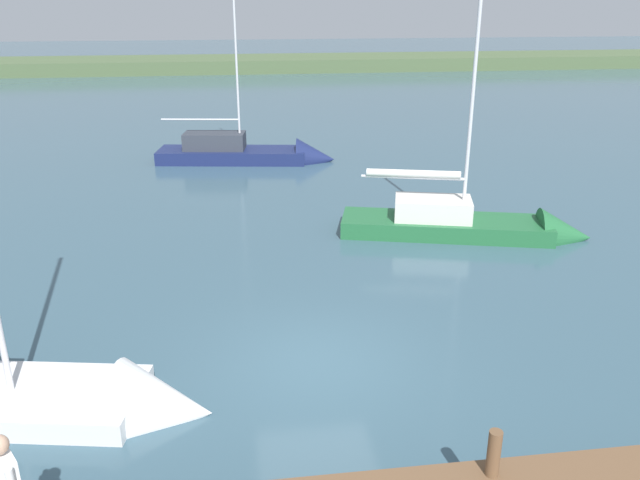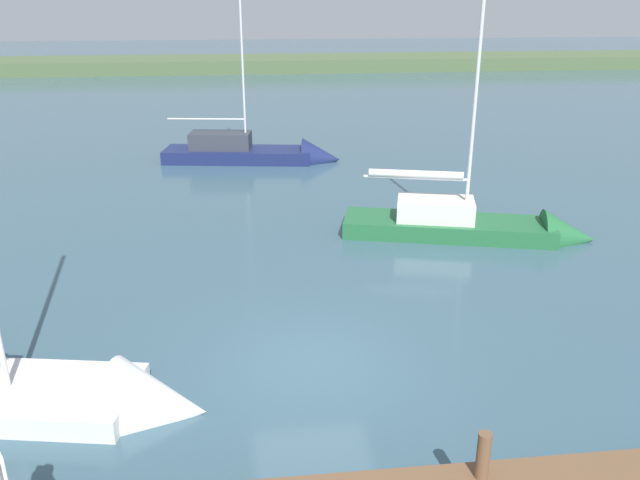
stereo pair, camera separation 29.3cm
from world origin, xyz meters
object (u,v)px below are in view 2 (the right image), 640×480
object	(u,v)px
sailboat_mid_channel	(261,156)
sailboat_behind_pier	(479,230)
mooring_post_near	(483,455)
sailboat_far_right	(17,397)

from	to	relation	value
sailboat_mid_channel	sailboat_behind_pier	bearing A→B (deg)	-50.22
sailboat_mid_channel	mooring_post_near	bearing A→B (deg)	-75.04
mooring_post_near	sailboat_far_right	xyz separation A→B (m)	(7.20, -3.38, -0.81)
mooring_post_near	sailboat_far_right	size ratio (longest dim) A/B	0.09
mooring_post_near	sailboat_far_right	bearing A→B (deg)	-25.15
mooring_post_near	sailboat_behind_pier	world-z (taller)	sailboat_behind_pier
sailboat_far_right	sailboat_behind_pier	bearing A→B (deg)	44.10
sailboat_far_right	sailboat_behind_pier	xyz separation A→B (m)	(-11.04, -7.31, 0.02)
mooring_post_near	sailboat_mid_channel	world-z (taller)	sailboat_mid_channel
sailboat_far_right	sailboat_mid_channel	xyz separation A→B (m)	(-4.81, -17.54, 0.02)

